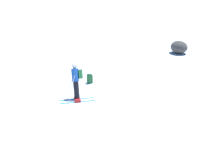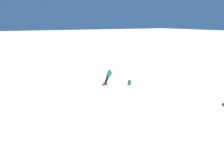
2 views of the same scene
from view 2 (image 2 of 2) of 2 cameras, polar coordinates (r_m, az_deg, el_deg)
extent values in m
plane|color=white|center=(17.50, -4.78, -0.77)|extent=(300.00, 300.00, 0.00)
cube|color=#1E7AC6|center=(17.88, -1.85, -0.25)|extent=(0.17, 1.72, 0.01)
cube|color=#1E7AC6|center=(17.75, -2.91, -0.42)|extent=(0.17, 1.72, 0.01)
cube|color=#B21919|center=(17.86, -1.85, -0.05)|extent=(0.15, 0.29, 0.12)
cube|color=#B21919|center=(17.73, -2.92, -0.22)|extent=(0.15, 0.29, 0.12)
cylinder|color=black|center=(17.73, -1.82, 1.26)|extent=(0.55, 0.29, 0.85)
cylinder|color=#194799|center=(17.64, -1.06, 3.44)|extent=(0.56, 0.37, 0.71)
sphere|color=tan|center=(17.59, -0.60, 4.76)|extent=(0.31, 0.24, 0.30)
sphere|color=silver|center=(17.59, -0.57, 4.85)|extent=(0.35, 0.28, 0.34)
cube|color=#236633|center=(17.40, -0.67, 3.33)|extent=(0.43, 0.20, 0.51)
cylinder|color=#B7B7BC|center=(18.15, -0.91, 1.80)|extent=(0.03, 0.52, 1.07)
cylinder|color=#B7B7BC|center=(17.82, -3.36, 1.70)|extent=(0.88, 0.57, 1.24)
cube|color=#236633|center=(17.88, 5.77, 0.38)|extent=(0.35, 0.30, 0.44)
cube|color=#1A4C26|center=(17.80, 5.79, 1.14)|extent=(0.32, 0.27, 0.06)
camera|label=1|loc=(18.69, -50.64, 13.15)|focal=50.00mm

